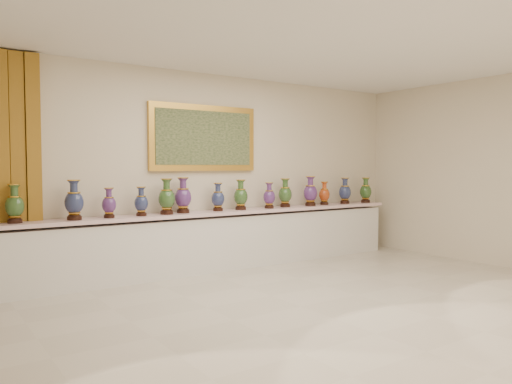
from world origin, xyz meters
The scene contains 17 objects.
ground centered at (0.00, 0.00, 0.00)m, with size 8.00×8.00×0.00m, color beige.
room centered at (-2.52, 2.44, 1.58)m, with size 8.00×8.00×8.00m.
counter centered at (0.00, 2.27, 0.44)m, with size 7.28×0.48×0.90m.
vase_2 centered at (-2.56, 2.26, 1.11)m, with size 0.28×0.28×0.47m.
vase_3 centered at (-1.88, 2.22, 1.13)m, with size 0.27×0.27×0.51m.
vase_4 centered at (-1.44, 2.22, 1.08)m, with size 0.24×0.24×0.40m.
vase_5 centered at (-0.99, 2.22, 1.08)m, with size 0.23×0.23×0.40m.
vase_6 centered at (-0.61, 2.23, 1.13)m, with size 0.25×0.25×0.51m.
vase_7 centered at (-0.33, 2.28, 1.13)m, with size 0.31×0.31×0.52m.
vase_8 centered at (0.26, 2.28, 1.09)m, with size 0.26×0.26×0.43m.
vase_9 centered at (0.66, 2.26, 1.11)m, with size 0.22×0.22×0.47m.
vase_10 centered at (1.18, 2.21, 1.09)m, with size 0.20×0.20×0.42m.
vase_11 centered at (1.55, 2.27, 1.11)m, with size 0.24×0.24×0.48m.
vase_12 centered at (2.05, 2.21, 1.13)m, with size 0.25×0.25×0.51m.
vase_13 centered at (2.42, 2.27, 1.08)m, with size 0.24×0.24×0.41m.
vase_14 centered at (2.90, 2.24, 1.11)m, with size 0.24×0.24×0.47m.
vase_15 centered at (3.42, 2.22, 1.11)m, with size 0.23×0.23×0.47m.
Camera 1 is at (-3.57, -4.27, 1.58)m, focal length 35.00 mm.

